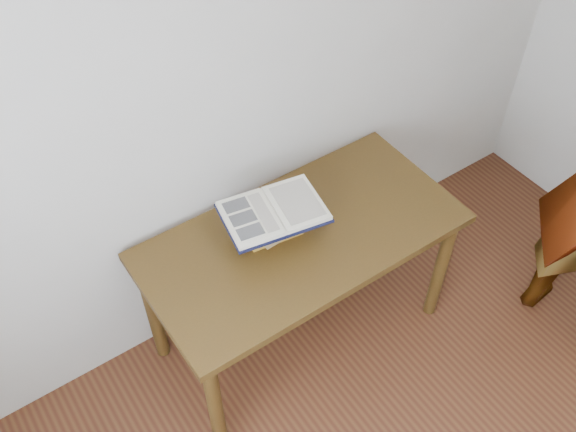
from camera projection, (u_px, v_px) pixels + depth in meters
desk at (302, 250)px, 2.67m from camera, size 1.32×0.66×0.71m
book_stack at (274, 221)px, 2.56m from camera, size 0.26×0.21×0.12m
open_book at (273, 211)px, 2.50m from camera, size 0.44×0.34×0.03m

